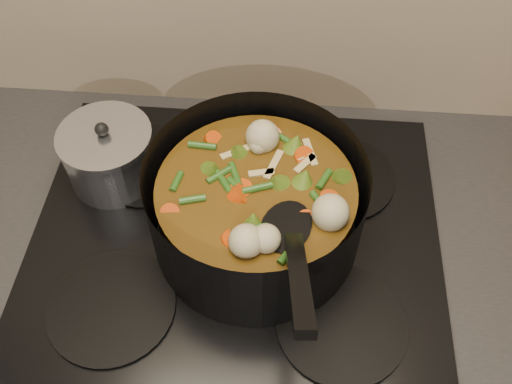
{
  "coord_description": "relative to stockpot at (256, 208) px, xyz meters",
  "views": [
    {
      "loc": [
        0.07,
        1.46,
        1.66
      ],
      "look_at": [
        0.03,
        1.94,
        1.04
      ],
      "focal_mm": 40.0,
      "sensor_mm": 36.0,
      "label": 1
    }
  ],
  "objects": [
    {
      "name": "saucepan",
      "position": [
        -0.24,
        0.1,
        -0.02
      ],
      "size": [
        0.15,
        0.15,
        0.12
      ],
      "rotation": [
        0.0,
        0.0,
        0.02
      ],
      "color": "silver",
      "rests_on": "stovetop"
    },
    {
      "name": "stovetop",
      "position": [
        -0.03,
        -0.01,
        -0.08
      ],
      "size": [
        0.62,
        0.54,
        0.03
      ],
      "color": "black",
      "rests_on": "counter"
    },
    {
      "name": "counter",
      "position": [
        -0.03,
        -0.01,
        -0.54
      ],
      "size": [
        2.64,
        0.64,
        0.91
      ],
      "color": "brown",
      "rests_on": "ground"
    },
    {
      "name": "stockpot",
      "position": [
        0.0,
        0.0,
        0.0
      ],
      "size": [
        0.34,
        0.43,
        0.23
      ],
      "rotation": [
        0.0,
        0.0,
        -0.11
      ],
      "color": "black",
      "rests_on": "stovetop"
    }
  ]
}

